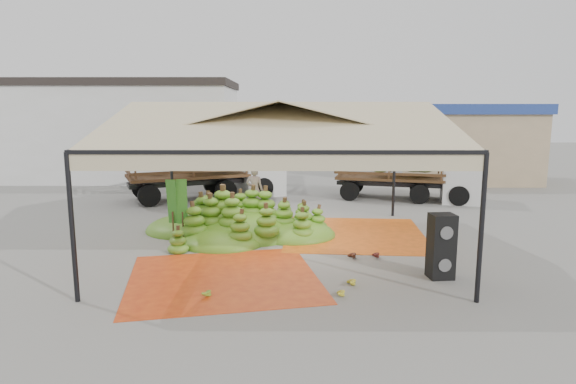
{
  "coord_description": "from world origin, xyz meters",
  "views": [
    {
      "loc": [
        0.27,
        -13.13,
        3.78
      ],
      "look_at": [
        0.2,
        1.5,
        1.3
      ],
      "focal_mm": 30.0,
      "sensor_mm": 36.0,
      "label": 1
    }
  ],
  "objects_px": {
    "speaker_stack": "(441,246)",
    "vendor": "(255,190)",
    "banana_heap": "(242,212)",
    "truck_left": "(213,166)",
    "truck_right": "(414,170)"
  },
  "relations": [
    {
      "from": "vendor",
      "to": "truck_left",
      "type": "bearing_deg",
      "value": -48.94
    },
    {
      "from": "banana_heap",
      "to": "vendor",
      "type": "xyz_separation_m",
      "value": [
        0.17,
        2.91,
        0.21
      ]
    },
    {
      "from": "banana_heap",
      "to": "truck_right",
      "type": "relative_size",
      "value": 0.99
    },
    {
      "from": "speaker_stack",
      "to": "truck_left",
      "type": "relative_size",
      "value": 0.21
    },
    {
      "from": "speaker_stack",
      "to": "vendor",
      "type": "relative_size",
      "value": 0.85
    },
    {
      "from": "vendor",
      "to": "truck_left",
      "type": "distance_m",
      "value": 4.02
    },
    {
      "from": "speaker_stack",
      "to": "truck_left",
      "type": "distance_m",
      "value": 12.4
    },
    {
      "from": "banana_heap",
      "to": "speaker_stack",
      "type": "distance_m",
      "value": 6.34
    },
    {
      "from": "banana_heap",
      "to": "speaker_stack",
      "type": "bearing_deg",
      "value": -39.2
    },
    {
      "from": "truck_right",
      "to": "vendor",
      "type": "bearing_deg",
      "value": -142.31
    },
    {
      "from": "truck_left",
      "to": "truck_right",
      "type": "xyz_separation_m",
      "value": [
        8.68,
        -0.52,
        -0.13
      ]
    },
    {
      "from": "banana_heap",
      "to": "truck_left",
      "type": "relative_size",
      "value": 0.89
    },
    {
      "from": "banana_heap",
      "to": "truck_left",
      "type": "height_order",
      "value": "truck_left"
    },
    {
      "from": "banana_heap",
      "to": "truck_right",
      "type": "xyz_separation_m",
      "value": [
        6.77,
        5.8,
        0.6
      ]
    },
    {
      "from": "speaker_stack",
      "to": "truck_right",
      "type": "height_order",
      "value": "truck_right"
    }
  ]
}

